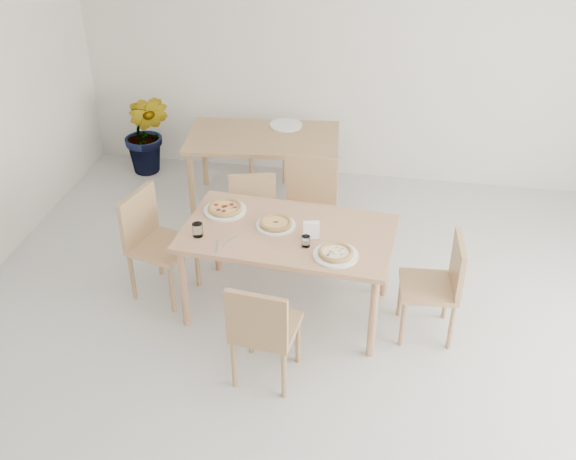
% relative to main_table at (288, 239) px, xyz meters
% --- Properties ---
extents(main_table, '(1.66, 1.02, 0.75)m').
position_rel_main_table_xyz_m(main_table, '(0.00, 0.00, 0.00)').
color(main_table, tan).
rests_on(main_table, ground).
extents(chair_south, '(0.47, 0.47, 0.86)m').
position_rel_main_table_xyz_m(chair_south, '(-0.03, -0.84, -0.18)').
color(chair_south, tan).
rests_on(chair_south, ground).
extents(chair_north, '(0.46, 0.46, 0.92)m').
position_rel_main_table_xyz_m(chair_north, '(0.05, 0.83, -0.14)').
color(chair_north, tan).
rests_on(chair_north, ground).
extents(chair_west, '(0.55, 0.55, 0.91)m').
position_rel_main_table_xyz_m(chair_west, '(-1.13, 0.07, -0.15)').
color(chair_west, tan).
rests_on(chair_west, ground).
extents(chair_east, '(0.45, 0.45, 0.85)m').
position_rel_main_table_xyz_m(chair_east, '(1.17, -0.08, -0.18)').
color(chair_east, tan).
rests_on(chair_east, ground).
extents(plate_margherita, '(0.30, 0.30, 0.02)m').
position_rel_main_table_xyz_m(plate_margherita, '(-0.10, 0.05, 0.09)').
color(plate_margherita, white).
rests_on(plate_margherita, main_table).
extents(plate_mushroom, '(0.33, 0.33, 0.02)m').
position_rel_main_table_xyz_m(plate_mushroom, '(0.40, -0.27, 0.09)').
color(plate_mushroom, white).
rests_on(plate_mushroom, main_table).
extents(plate_pepperoni, '(0.34, 0.34, 0.02)m').
position_rel_main_table_xyz_m(plate_pepperoni, '(-0.54, 0.20, 0.09)').
color(plate_pepperoni, white).
rests_on(plate_pepperoni, main_table).
extents(pizza_margherita, '(0.29, 0.29, 0.03)m').
position_rel_main_table_xyz_m(pizza_margherita, '(-0.10, 0.05, 0.11)').
color(pizza_margherita, tan).
rests_on(pizza_margherita, plate_margherita).
extents(pizza_mushroom, '(0.30, 0.30, 0.03)m').
position_rel_main_table_xyz_m(pizza_mushroom, '(0.40, -0.27, 0.11)').
color(pizza_mushroom, tan).
rests_on(pizza_mushroom, plate_mushroom).
extents(pizza_pepperoni, '(0.35, 0.35, 0.03)m').
position_rel_main_table_xyz_m(pizza_pepperoni, '(-0.54, 0.20, 0.11)').
color(pizza_pepperoni, tan).
rests_on(pizza_pepperoni, plate_pepperoni).
extents(tumbler_a, '(0.08, 0.08, 0.11)m').
position_rel_main_table_xyz_m(tumbler_a, '(-0.65, -0.18, 0.13)').
color(tumbler_a, white).
rests_on(tumbler_a, main_table).
extents(tumbler_b, '(0.06, 0.06, 0.08)m').
position_rel_main_table_xyz_m(tumbler_b, '(0.16, -0.18, 0.12)').
color(tumbler_b, white).
rests_on(tumbler_b, main_table).
extents(napkin_holder, '(0.14, 0.09, 0.14)m').
position_rel_main_table_xyz_m(napkin_holder, '(0.19, -0.08, 0.15)').
color(napkin_holder, silver).
rests_on(napkin_holder, main_table).
extents(fork_a, '(0.05, 0.17, 0.01)m').
position_rel_main_table_xyz_m(fork_a, '(-0.47, -0.30, 0.08)').
color(fork_a, silver).
rests_on(fork_a, main_table).
extents(fork_b, '(0.08, 0.17, 0.01)m').
position_rel_main_table_xyz_m(fork_b, '(-0.40, -0.21, 0.08)').
color(fork_b, silver).
rests_on(fork_b, main_table).
extents(second_table, '(1.55, 0.99, 0.75)m').
position_rel_main_table_xyz_m(second_table, '(-0.55, 1.67, -0.01)').
color(second_table, tan).
rests_on(second_table, ground).
extents(chair_back_s, '(0.50, 0.50, 0.82)m').
position_rel_main_table_xyz_m(chair_back_s, '(-0.47, 0.83, -0.20)').
color(chair_back_s, tan).
rests_on(chair_back_s, ground).
extents(chair_back_n, '(0.53, 0.53, 0.92)m').
position_rel_main_table_xyz_m(chair_back_n, '(-0.55, 2.43, -0.14)').
color(chair_back_n, tan).
rests_on(chair_back_n, ground).
extents(plate_empty, '(0.33, 0.33, 0.02)m').
position_rel_main_table_xyz_m(plate_empty, '(-0.37, 1.95, 0.09)').
color(plate_empty, white).
rests_on(plate_empty, second_table).
extents(potted_plant, '(0.54, 0.45, 0.94)m').
position_rel_main_table_xyz_m(potted_plant, '(-1.93, 2.12, -0.21)').
color(potted_plant, '#29661E').
rests_on(potted_plant, ground).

